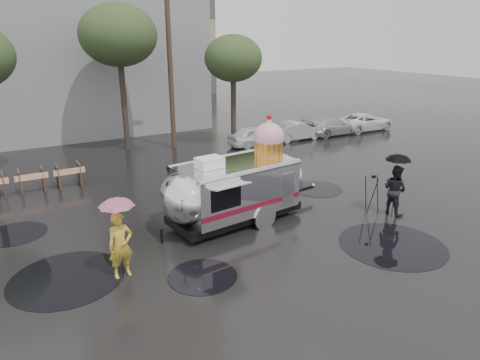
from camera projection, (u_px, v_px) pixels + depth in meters
ground at (269, 259)px, 12.81m from camera, size 120.00×120.00×0.00m
puddles at (231, 244)px, 13.71m from camera, size 13.80×9.59×0.01m
grey_building at (23, 33)px, 28.54m from camera, size 22.00×12.00×13.00m
utility_pole at (170, 68)px, 24.00m from camera, size 1.60×0.28×9.00m
tree_mid at (118, 36)px, 23.09m from camera, size 4.20×4.20×8.03m
tree_right at (233, 59)px, 24.69m from camera, size 3.36×3.36×6.42m
barricade_row at (32, 180)px, 18.21m from camera, size 4.30×0.80×1.00m
parked_cars at (318, 126)px, 28.00m from camera, size 13.20×1.90×1.50m
airstream_trailer at (237, 185)px, 15.11m from camera, size 6.99×3.16×3.78m
person_left at (121, 245)px, 11.63m from camera, size 0.71×0.50×1.87m
umbrella_pink at (117, 211)px, 11.30m from camera, size 1.17×1.17×2.35m
person_right at (395, 190)px, 15.81m from camera, size 0.59×0.95×1.88m
umbrella_black at (398, 164)px, 15.48m from camera, size 1.14×1.14×2.33m
tripod at (372, 191)px, 15.97m from camera, size 0.58×0.59×1.46m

